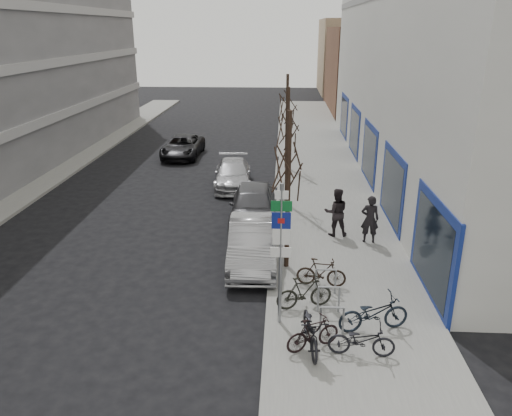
# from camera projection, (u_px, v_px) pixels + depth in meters

# --- Properties ---
(ground) EXTENTS (120.00, 120.00, 0.00)m
(ground) POSITION_uv_depth(u_px,v_px,m) (195.00, 324.00, 14.14)
(ground) COLOR black
(ground) RESTS_ON ground
(sidewalk_east) EXTENTS (5.00, 70.00, 0.15)m
(sidewalk_east) POSITION_uv_depth(u_px,v_px,m) (327.00, 206.00, 23.27)
(sidewalk_east) COLOR slate
(sidewalk_east) RESTS_ON ground
(sidewalk_west) EXTENTS (3.00, 70.00, 0.15)m
(sidewalk_west) POSITION_uv_depth(u_px,v_px,m) (4.00, 200.00, 24.08)
(sidewalk_west) COLOR slate
(sidewalk_west) RESTS_ON ground
(brick_building_far) EXTENTS (12.00, 14.00, 8.00)m
(brick_building_far) POSITION_uv_depth(u_px,v_px,m) (391.00, 70.00, 49.67)
(brick_building_far) COLOR brown
(brick_building_far) RESTS_ON ground
(tan_building_far) EXTENTS (13.00, 12.00, 9.00)m
(tan_building_far) POSITION_uv_depth(u_px,v_px,m) (372.00, 56.00, 63.56)
(tan_building_far) COLOR #937A5B
(tan_building_far) RESTS_ON ground
(highway_sign_pole) EXTENTS (0.55, 0.10, 4.20)m
(highway_sign_pole) POSITION_uv_depth(u_px,v_px,m) (281.00, 247.00, 13.17)
(highway_sign_pole) COLOR gray
(highway_sign_pole) RESTS_ON ground
(bike_rack) EXTENTS (0.66, 2.26, 0.83)m
(bike_rack) POSITION_uv_depth(u_px,v_px,m) (329.00, 296.00, 14.28)
(bike_rack) COLOR gray
(bike_rack) RESTS_ON sidewalk_east
(tree_near) EXTENTS (1.80, 1.80, 5.50)m
(tree_near) POSITION_uv_depth(u_px,v_px,m) (289.00, 154.00, 15.90)
(tree_near) COLOR black
(tree_near) RESTS_ON ground
(tree_mid) EXTENTS (1.80, 1.80, 5.50)m
(tree_mid) POSITION_uv_depth(u_px,v_px,m) (288.00, 119.00, 22.00)
(tree_mid) COLOR black
(tree_mid) RESTS_ON ground
(tree_far) EXTENTS (1.80, 1.80, 5.50)m
(tree_far) POSITION_uv_depth(u_px,v_px,m) (287.00, 99.00, 28.10)
(tree_far) COLOR black
(tree_far) RESTS_ON ground
(meter_front) EXTENTS (0.10, 0.08, 1.27)m
(meter_front) POSITION_uv_depth(u_px,v_px,m) (273.00, 251.00, 16.53)
(meter_front) COLOR gray
(meter_front) RESTS_ON sidewalk_east
(meter_mid) EXTENTS (0.10, 0.08, 1.27)m
(meter_mid) POSITION_uv_depth(u_px,v_px,m) (276.00, 198.00, 21.70)
(meter_mid) COLOR gray
(meter_mid) RESTS_ON sidewalk_east
(meter_back) EXTENTS (0.10, 0.08, 1.27)m
(meter_back) POSITION_uv_depth(u_px,v_px,m) (278.00, 166.00, 26.86)
(meter_back) COLOR gray
(meter_back) RESTS_ON sidewalk_east
(bike_near_left) EXTENTS (0.81, 2.01, 1.19)m
(bike_near_left) POSITION_uv_depth(u_px,v_px,m) (311.00, 327.00, 12.66)
(bike_near_left) COLOR black
(bike_near_left) RESTS_ON sidewalk_east
(bike_near_right) EXTENTS (1.56, 1.09, 0.92)m
(bike_near_right) POSITION_uv_depth(u_px,v_px,m) (313.00, 333.00, 12.64)
(bike_near_right) COLOR black
(bike_near_right) RESTS_ON sidewalk_east
(bike_mid_curb) EXTENTS (2.06, 1.05, 1.21)m
(bike_mid_curb) POSITION_uv_depth(u_px,v_px,m) (374.00, 310.00, 13.39)
(bike_mid_curb) COLOR black
(bike_mid_curb) RESTS_ON sidewalk_east
(bike_mid_inner) EXTENTS (1.77, 0.97, 1.03)m
(bike_mid_inner) POSITION_uv_depth(u_px,v_px,m) (304.00, 292.00, 14.49)
(bike_mid_inner) COLOR black
(bike_mid_inner) RESTS_ON sidewalk_east
(bike_far_curb) EXTENTS (1.69, 0.61, 1.02)m
(bike_far_curb) POSITION_uv_depth(u_px,v_px,m) (362.00, 338.00, 12.37)
(bike_far_curb) COLOR black
(bike_far_curb) RESTS_ON sidewalk_east
(bike_far_inner) EXTENTS (1.63, 0.67, 0.96)m
(bike_far_inner) POSITION_uv_depth(u_px,v_px,m) (321.00, 272.00, 15.75)
(bike_far_inner) COLOR black
(bike_far_inner) RESTS_ON sidewalk_east
(parked_car_front) EXTENTS (1.81, 4.74, 1.54)m
(parked_car_front) POSITION_uv_depth(u_px,v_px,m) (253.00, 243.00, 17.56)
(parked_car_front) COLOR #96969A
(parked_car_front) RESTS_ON ground
(parked_car_mid) EXTENTS (2.00, 4.81, 1.63)m
(parked_car_mid) POSITION_uv_depth(u_px,v_px,m) (253.00, 205.00, 21.19)
(parked_car_mid) COLOR #46454A
(parked_car_mid) RESTS_ON ground
(parked_car_back) EXTENTS (2.24, 4.76, 1.34)m
(parked_car_back) POSITION_uv_depth(u_px,v_px,m) (233.00, 174.00, 26.21)
(parked_car_back) COLOR #AAABB0
(parked_car_back) RESTS_ON ground
(lane_car) EXTENTS (2.32, 4.89, 1.35)m
(lane_car) POSITION_uv_depth(u_px,v_px,m) (183.00, 146.00, 32.28)
(lane_car) COLOR black
(lane_car) RESTS_ON ground
(pedestrian_near) EXTENTS (0.71, 0.49, 1.87)m
(pedestrian_near) POSITION_uv_depth(u_px,v_px,m) (370.00, 219.00, 18.86)
(pedestrian_near) COLOR black
(pedestrian_near) RESTS_ON sidewalk_east
(pedestrian_far) EXTENTS (0.75, 0.53, 1.95)m
(pedestrian_far) POSITION_uv_depth(u_px,v_px,m) (336.00, 212.00, 19.49)
(pedestrian_far) COLOR black
(pedestrian_far) RESTS_ON sidewalk_east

